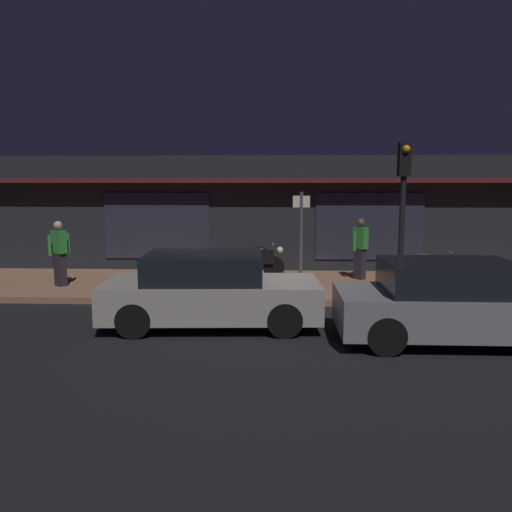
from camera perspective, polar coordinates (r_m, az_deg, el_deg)
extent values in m
plane|color=black|center=(10.49, -0.17, -6.97)|extent=(60.00, 60.00, 0.00)
cube|color=#8C6047|center=(13.40, 0.44, -3.36)|extent=(18.00, 4.00, 0.15)
cube|color=black|center=(16.56, 0.88, 4.83)|extent=(18.00, 2.80, 3.60)
cube|color=#262838|center=(15.60, -11.14, 3.38)|extent=(3.20, 0.04, 2.00)
cube|color=#262838|center=(15.40, 12.73, 3.28)|extent=(3.20, 0.04, 2.00)
cube|color=#591919|center=(14.89, 0.70, 8.52)|extent=(16.20, 0.50, 0.12)
cylinder|color=black|center=(14.15, -2.43, -1.21)|extent=(0.60, 0.12, 0.60)
cylinder|color=black|center=(14.10, 2.03, -1.24)|extent=(0.60, 0.12, 0.60)
cube|color=black|center=(14.07, -0.21, -0.10)|extent=(1.10, 0.28, 0.36)
ellipsoid|color=black|center=(14.04, 0.40, 0.70)|extent=(0.44, 0.24, 0.20)
sphere|color=#F9EDB7|center=(14.03, 2.73, 0.69)|extent=(0.18, 0.18, 0.18)
cylinder|color=gray|center=(14.01, 1.92, 1.38)|extent=(0.03, 0.55, 0.03)
torus|color=black|center=(13.44, 17.27, -1.92)|extent=(0.66, 0.07, 0.66)
torus|color=black|center=(13.69, 21.37, -1.94)|extent=(0.66, 0.07, 0.66)
cube|color=#B78C2D|center=(13.52, 19.38, -1.02)|extent=(0.90, 0.09, 0.06)
cube|color=brown|center=(13.43, 18.40, 0.13)|extent=(0.20, 0.09, 0.06)
cylinder|color=#B78C2D|center=(13.58, 21.17, 0.43)|extent=(0.05, 0.42, 0.02)
cube|color=#28232D|center=(13.84, -21.29, -1.44)|extent=(0.34, 0.32, 0.85)
cube|color=#2D8C38|center=(13.74, -21.44, 1.51)|extent=(0.44, 0.39, 0.58)
sphere|color=tan|center=(13.71, -21.53, 3.25)|extent=(0.22, 0.22, 0.22)
cylinder|color=#2D8C38|center=(13.89, -20.52, 1.32)|extent=(0.12, 0.12, 0.52)
cylinder|color=#2D8C38|center=(13.62, -22.34, 1.11)|extent=(0.12, 0.12, 0.52)
cube|color=#28232D|center=(14.13, 11.66, -0.87)|extent=(0.34, 0.34, 0.85)
cube|color=#2D8C38|center=(14.04, 11.75, 2.01)|extent=(0.42, 0.43, 0.58)
sphere|color=brown|center=(14.00, 11.79, 3.72)|extent=(0.22, 0.22, 0.22)
cylinder|color=#2D8C38|center=(14.25, 12.37, 1.80)|extent=(0.13, 0.13, 0.52)
cylinder|color=#2D8C38|center=(13.84, 11.09, 1.66)|extent=(0.13, 0.13, 0.52)
cylinder|color=#47474C|center=(13.16, 5.12, 2.02)|extent=(0.09, 0.09, 2.40)
cube|color=beige|center=(13.09, 5.17, 6.16)|extent=(0.44, 0.03, 0.30)
cylinder|color=black|center=(11.08, 16.17, 2.97)|extent=(0.12, 0.12, 3.60)
cube|color=black|center=(11.06, 16.46, 10.47)|extent=(0.24, 0.24, 0.70)
sphere|color=orange|center=(10.95, 16.67, 11.54)|extent=(0.16, 0.16, 0.16)
cylinder|color=black|center=(10.59, 2.70, -5.05)|extent=(0.65, 0.25, 0.64)
cylinder|color=black|center=(9.08, 3.27, -7.26)|extent=(0.65, 0.25, 0.64)
cylinder|color=black|center=(10.78, -11.83, -4.98)|extent=(0.65, 0.25, 0.64)
cylinder|color=black|center=(9.30, -13.70, -7.12)|extent=(0.65, 0.25, 0.64)
cube|color=#9E998E|center=(9.79, -4.96, -4.77)|extent=(4.19, 1.98, 0.68)
cube|color=black|center=(9.70, -5.89, -1.60)|extent=(2.28, 1.72, 0.64)
cylinder|color=black|center=(9.89, 12.71, -6.18)|extent=(0.64, 0.22, 0.64)
cylinder|color=black|center=(8.41, 14.55, -8.76)|extent=(0.64, 0.22, 0.64)
cube|color=slate|center=(9.44, 21.71, -5.80)|extent=(4.11, 1.77, 0.68)
cube|color=black|center=(9.28, 21.01, -2.52)|extent=(2.21, 1.61, 0.64)
cylinder|color=black|center=(10.91, 26.74, -5.52)|extent=(0.66, 0.27, 0.64)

